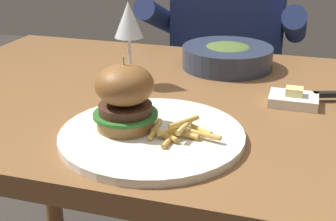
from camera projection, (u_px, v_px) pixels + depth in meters
name	position (u px, v px, depth m)	size (l,w,h in m)	color
dining_table	(191.00, 137.00, 1.03)	(1.28, 0.78, 0.74)	brown
main_plate	(152.00, 135.00, 0.80)	(0.32, 0.32, 0.01)	white
burger_sandwich	(125.00, 97.00, 0.80)	(0.11, 0.11, 0.13)	#9E6B38
fries_pile	(179.00, 131.00, 0.78)	(0.13, 0.10, 0.03)	gold
wine_glass	(129.00, 24.00, 1.02)	(0.07, 0.07, 0.19)	silver
butter_dish	(293.00, 99.00, 0.95)	(0.10, 0.07, 0.04)	white
soup_bowl	(227.00, 56.00, 1.18)	(0.23, 0.23, 0.06)	#2D384C
diner_person	(226.00, 78.00, 1.66)	(0.51, 0.36, 1.18)	#282833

